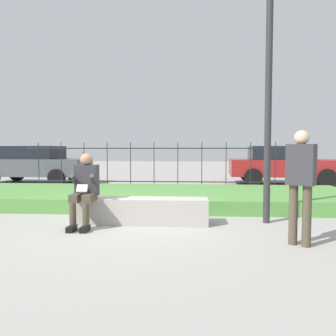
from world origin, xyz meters
The scene contains 9 objects.
ground_plane centered at (0.00, 0.00, 0.00)m, with size 60.00×60.00×0.00m, color #9E9B93.
stone_bench centered at (0.26, 0.00, 0.20)m, with size 2.38×0.48×0.46m.
person_seated_reader centered at (-0.67, -0.28, 0.69)m, with size 0.42×0.73×1.26m.
grass_berm centered at (0.00, 2.27, 0.15)m, with size 10.23×3.13×0.30m.
iron_fence centered at (0.00, 4.47, 0.81)m, with size 8.23×0.03×1.55m.
car_parked_left centered at (-4.95, 6.61, 0.76)m, with size 4.16×2.01×1.45m.
car_parked_right centered at (4.66, 6.92, 0.77)m, with size 4.15×2.16×1.45m.
person_passerby centered at (2.64, -1.19, 0.94)m, with size 0.42×0.38×1.59m.
street_lamp centered at (2.51, 0.21, 2.62)m, with size 0.28×0.28×4.30m.
Camera 1 is at (1.13, -5.76, 1.33)m, focal length 35.00 mm.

